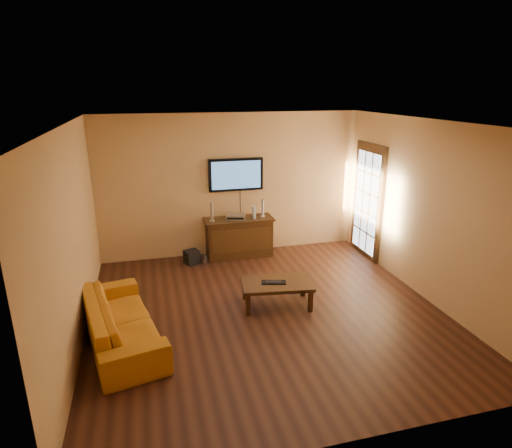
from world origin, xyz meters
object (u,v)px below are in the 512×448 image
object	(u,v)px
coffee_table	(277,285)
speaker_right	(263,209)
keyboard	(274,282)
sofa	(120,314)
av_receiver	(236,217)
game_console	(254,212)
bottle	(205,260)
subwoofer	(192,257)
speaker_left	(212,213)
media_console	(239,237)
television	(236,175)

from	to	relation	value
coffee_table	speaker_right	distance (m)	2.20
keyboard	sofa	bearing A→B (deg)	-169.75
av_receiver	keyboard	world-z (taller)	av_receiver
game_console	speaker_right	bearing A→B (deg)	14.43
av_receiver	bottle	size ratio (longest dim) A/B	1.86
game_console	subwoofer	distance (m)	1.44
game_console	bottle	xyz separation A→B (m)	(-1.00, -0.23, -0.78)
bottle	keyboard	size ratio (longest dim) A/B	0.50
coffee_table	speaker_left	bearing A→B (deg)	107.26
media_console	keyboard	bearing A→B (deg)	-88.31
coffee_table	av_receiver	world-z (taller)	av_receiver
sofa	television	bearing A→B (deg)	-50.09
television	keyboard	size ratio (longest dim) A/B	2.71
television	sofa	xyz separation A→B (m)	(-2.10, -2.69, -1.17)
coffee_table	media_console	bearing A→B (deg)	93.21
sofa	bottle	xyz separation A→B (m)	(1.39, 2.22, -0.30)
game_console	subwoofer	bearing A→B (deg)	-172.88
media_console	television	size ratio (longest dim) A/B	1.26
sofa	game_console	xyz separation A→B (m)	(2.39, 2.45, 0.48)
media_console	game_console	bearing A→B (deg)	-4.49
television	coffee_table	bearing A→B (deg)	-87.09
sofa	speaker_left	xyz separation A→B (m)	(1.58, 2.44, 0.53)
speaker_right	keyboard	xyz separation A→B (m)	(-0.41, -2.11, -0.52)
subwoofer	av_receiver	bearing A→B (deg)	-10.25
speaker_right	bottle	distance (m)	1.46
speaker_left	game_console	bearing A→B (deg)	0.81
coffee_table	speaker_left	distance (m)	2.22
media_console	subwoofer	world-z (taller)	media_console
keyboard	subwoofer	bearing A→B (deg)	117.18
sofa	game_console	distance (m)	3.46
television	speaker_left	distance (m)	0.86
coffee_table	speaker_left	size ratio (longest dim) A/B	3.10
sofa	bottle	bearing A→B (deg)	-44.12
coffee_table	bottle	size ratio (longest dim) A/B	5.79
sofa	bottle	size ratio (longest dim) A/B	10.39
speaker_left	av_receiver	distance (m)	0.48
television	game_console	distance (m)	0.78
coffee_table	bottle	bearing A→B (deg)	114.32
speaker_right	sofa	bearing A→B (deg)	-135.82
speaker_right	av_receiver	size ratio (longest dim) A/B	0.93
speaker_right	av_receiver	xyz separation A→B (m)	(-0.53, -0.01, -0.11)
television	speaker_right	xyz separation A→B (m)	(0.47, -0.19, -0.65)
av_receiver	keyboard	bearing A→B (deg)	-70.53
subwoofer	keyboard	world-z (taller)	keyboard
speaker_left	subwoofer	size ratio (longest dim) A/B	1.44
subwoofer	game_console	bearing A→B (deg)	-14.45
coffee_table	game_console	bearing A→B (deg)	85.20
coffee_table	sofa	size ratio (longest dim) A/B	0.56
media_console	speaker_left	world-z (taller)	speaker_left
speaker_left	bottle	bearing A→B (deg)	-130.87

